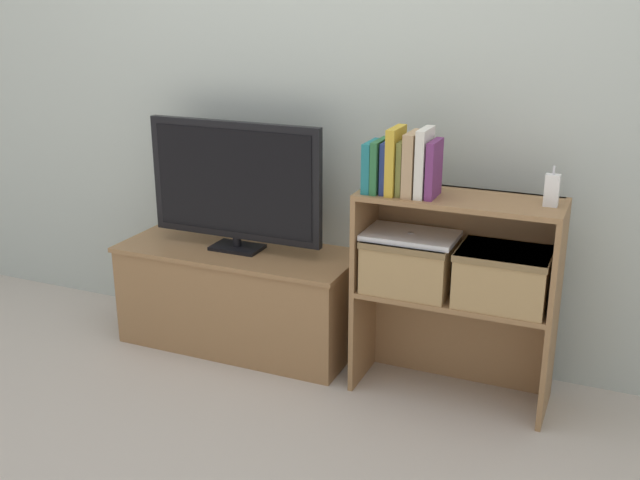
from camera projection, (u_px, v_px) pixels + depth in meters
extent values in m
plane|color=#BCB2A3|center=(306.00, 382.00, 3.09)|extent=(16.00, 16.00, 0.00)
cube|color=#B2BCB2|center=(349.00, 75.00, 3.10)|extent=(10.00, 0.05, 2.40)
cube|color=olive|center=(239.00, 299.00, 3.36)|extent=(1.04, 0.41, 0.44)
cube|color=olive|center=(237.00, 251.00, 3.29)|extent=(1.06, 0.43, 0.02)
cube|color=black|center=(237.00, 247.00, 3.28)|extent=(0.22, 0.14, 0.02)
cylinder|color=black|center=(237.00, 241.00, 3.27)|extent=(0.04, 0.04, 0.04)
cube|color=black|center=(235.00, 181.00, 3.18)|extent=(0.80, 0.04, 0.51)
cube|color=black|center=(233.00, 182.00, 3.17)|extent=(0.73, 0.00, 0.45)
cube|color=olive|center=(363.00, 328.00, 3.08)|extent=(0.02, 0.30, 0.43)
cube|color=olive|center=(548.00, 362.00, 2.80)|extent=(0.02, 0.30, 0.43)
cube|color=olive|center=(460.00, 330.00, 3.06)|extent=(0.72, 0.02, 0.43)
cube|color=olive|center=(454.00, 297.00, 2.87)|extent=(0.72, 0.30, 0.02)
cube|color=olive|center=(365.00, 234.00, 2.95)|extent=(0.02, 0.30, 0.39)
cube|color=olive|center=(559.00, 260.00, 2.67)|extent=(0.02, 0.30, 0.39)
cube|color=olive|center=(466.00, 236.00, 2.93)|extent=(0.72, 0.02, 0.39)
cube|color=olive|center=(460.00, 199.00, 2.75)|extent=(0.72, 0.30, 0.02)
cube|color=#1E7075|center=(372.00, 166.00, 2.80)|extent=(0.03, 0.15, 0.19)
cube|color=#286638|center=(380.00, 166.00, 2.79)|extent=(0.03, 0.16, 0.20)
cube|color=navy|center=(387.00, 167.00, 2.78)|extent=(0.02, 0.13, 0.19)
cube|color=gold|center=(395.00, 160.00, 2.76)|extent=(0.03, 0.16, 0.25)
cube|color=olive|center=(403.00, 167.00, 2.76)|extent=(0.02, 0.13, 0.20)
cube|color=tan|center=(413.00, 164.00, 2.74)|extent=(0.04, 0.16, 0.23)
cube|color=silver|center=(424.00, 163.00, 2.72)|extent=(0.03, 0.15, 0.25)
cube|color=#6B2D66|center=(434.00, 169.00, 2.71)|extent=(0.03, 0.14, 0.21)
cube|color=white|center=(552.00, 190.00, 2.61)|extent=(0.05, 0.03, 0.11)
cylinder|color=silver|center=(554.00, 170.00, 2.59)|extent=(0.01, 0.01, 0.03)
cube|color=tan|center=(410.00, 264.00, 2.89)|extent=(0.33, 0.26, 0.21)
cube|color=olive|center=(410.00, 241.00, 2.86)|extent=(0.34, 0.26, 0.02)
cube|color=tan|center=(503.00, 277.00, 2.76)|extent=(0.33, 0.26, 0.21)
cube|color=olive|center=(505.00, 253.00, 2.73)|extent=(0.34, 0.26, 0.02)
cube|color=white|center=(411.00, 236.00, 2.86)|extent=(0.35, 0.23, 0.02)
cylinder|color=#99999E|center=(411.00, 233.00, 2.85)|extent=(0.02, 0.02, 0.00)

